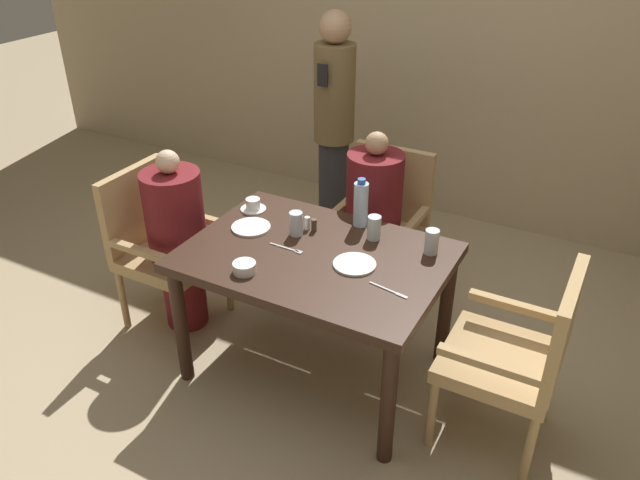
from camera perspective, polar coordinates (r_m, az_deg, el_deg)
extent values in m
plane|color=tan|center=(3.43, -0.36, -11.53)|extent=(16.00, 16.00, 0.00)
cube|color=tan|center=(4.58, 12.88, 18.41)|extent=(8.00, 0.06, 2.80)
cube|color=#331E14|center=(3.01, -0.40, -1.61)|extent=(1.25, 0.89, 0.05)
cylinder|color=#331E14|center=(3.24, -12.59, -7.66)|extent=(0.07, 0.07, 0.67)
cylinder|color=#331E14|center=(2.77, 6.24, -14.64)|extent=(0.07, 0.07, 0.67)
cylinder|color=#331E14|center=(3.73, -5.13, -1.39)|extent=(0.07, 0.07, 0.67)
cylinder|color=#331E14|center=(3.34, 11.42, -6.20)|extent=(0.07, 0.07, 0.67)
cube|color=tan|center=(3.63, -13.37, -1.49)|extent=(0.49, 0.49, 0.07)
cube|color=tan|center=(3.64, -16.55, 2.95)|extent=(0.05, 0.49, 0.46)
cube|color=tan|center=(3.70, -11.42, 2.16)|extent=(0.44, 0.04, 0.04)
cube|color=tan|center=(3.41, -16.09, -1.01)|extent=(0.44, 0.04, 0.04)
cylinder|color=tan|center=(3.77, -8.36, -3.81)|extent=(0.04, 0.04, 0.39)
cylinder|color=tan|center=(3.50, -12.48, -7.24)|extent=(0.04, 0.04, 0.39)
cylinder|color=tan|center=(4.01, -13.36, -2.10)|extent=(0.04, 0.04, 0.39)
cylinder|color=tan|center=(3.76, -17.57, -5.16)|extent=(0.04, 0.04, 0.39)
cylinder|color=maroon|center=(3.70, -12.30, -4.32)|extent=(0.24, 0.24, 0.46)
cylinder|color=maroon|center=(3.45, -13.15, 2.25)|extent=(0.32, 0.32, 0.50)
sphere|color=beige|center=(3.32, -13.77, 6.97)|extent=(0.12, 0.12, 0.12)
cube|color=tan|center=(3.73, 5.15, 0.24)|extent=(0.49, 0.49, 0.07)
cube|color=tan|center=(3.80, 6.72, 5.19)|extent=(0.49, 0.05, 0.46)
cube|color=tan|center=(3.59, 8.56, 1.53)|extent=(0.04, 0.44, 0.04)
cube|color=tan|center=(3.74, 2.10, 3.12)|extent=(0.04, 0.44, 0.04)
cylinder|color=tan|center=(3.62, 6.73, -5.25)|extent=(0.04, 0.04, 0.39)
cylinder|color=tan|center=(3.76, 0.66, -3.47)|extent=(0.04, 0.04, 0.39)
cylinder|color=tan|center=(3.96, 9.12, -2.03)|extent=(0.04, 0.04, 0.39)
cylinder|color=tan|center=(4.09, 3.47, -0.52)|extent=(0.04, 0.04, 0.39)
cylinder|color=maroon|center=(3.79, 4.65, -2.73)|extent=(0.24, 0.24, 0.46)
cylinder|color=maroon|center=(3.54, 4.98, 3.93)|extent=(0.32, 0.32, 0.52)
sphere|color=tan|center=(3.41, 5.22, 8.79)|extent=(0.13, 0.13, 0.13)
cube|color=tan|center=(2.93, 16.06, -10.61)|extent=(0.49, 0.49, 0.07)
cube|color=tan|center=(2.75, 21.38, -7.63)|extent=(0.05, 0.49, 0.46)
cube|color=tan|center=(2.66, 15.31, -10.96)|extent=(0.44, 0.04, 0.04)
cube|color=tan|center=(3.01, 17.53, -5.81)|extent=(0.44, 0.04, 0.04)
cylinder|color=tan|center=(2.96, 10.18, -15.35)|extent=(0.04, 0.04, 0.39)
cylinder|color=tan|center=(3.27, 12.74, -10.44)|extent=(0.04, 0.04, 0.39)
cylinder|color=tan|center=(2.91, 18.56, -17.71)|extent=(0.04, 0.04, 0.39)
cylinder|color=tan|center=(3.23, 20.20, -12.44)|extent=(0.04, 0.04, 0.39)
cylinder|color=#2D2D33|center=(4.42, 1.22, 4.64)|extent=(0.21, 0.21, 0.75)
cylinder|color=brown|center=(4.17, 1.33, 13.24)|extent=(0.27, 0.27, 0.64)
sphere|color=tan|center=(4.07, 1.40, 18.93)|extent=(0.21, 0.21, 0.21)
cube|color=black|center=(3.99, 0.23, 14.82)|extent=(0.07, 0.01, 0.14)
cylinder|color=white|center=(3.23, -6.33, 1.17)|extent=(0.20, 0.20, 0.01)
cylinder|color=white|center=(2.91, 3.18, -2.23)|extent=(0.20, 0.20, 0.01)
cylinder|color=white|center=(3.41, -6.11, 2.84)|extent=(0.14, 0.14, 0.01)
cylinder|color=white|center=(3.40, -6.14, 3.33)|extent=(0.08, 0.08, 0.06)
cylinder|color=white|center=(2.87, -6.93, -2.51)|extent=(0.11, 0.11, 0.05)
cylinder|color=silver|center=(3.20, 3.75, 3.26)|extent=(0.08, 0.08, 0.23)
cylinder|color=#3359B2|center=(3.14, 3.83, 5.38)|extent=(0.04, 0.04, 0.03)
cylinder|color=silver|center=(3.02, 10.17, -0.15)|extent=(0.07, 0.07, 0.12)
cylinder|color=silver|center=(3.13, -2.21, 1.51)|extent=(0.07, 0.07, 0.12)
cylinder|color=silver|center=(3.10, 4.97, 1.13)|extent=(0.07, 0.07, 0.12)
cylinder|color=white|center=(3.19, -1.17, 1.56)|extent=(0.03, 0.03, 0.07)
cylinder|color=#4C3D2D|center=(3.17, -0.55, 1.38)|extent=(0.03, 0.03, 0.06)
cube|color=silver|center=(3.04, -3.30, -0.69)|extent=(0.17, 0.01, 0.00)
cube|color=silver|center=(3.00, -1.96, -1.10)|extent=(0.04, 0.02, 0.00)
cube|color=silver|center=(2.76, 5.99, -4.46)|extent=(0.17, 0.04, 0.00)
cube|color=silver|center=(2.72, 7.46, -5.07)|extent=(0.06, 0.03, 0.00)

